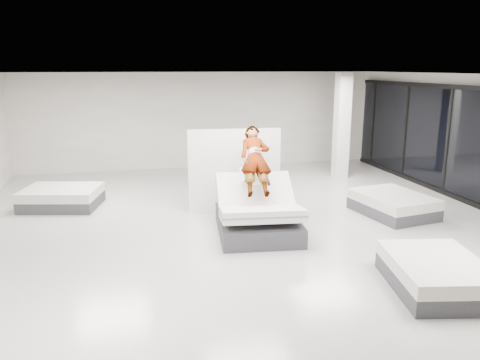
{
  "coord_description": "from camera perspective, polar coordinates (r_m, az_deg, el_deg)",
  "views": [
    {
      "loc": [
        -2.24,
        -8.71,
        3.36
      ],
      "look_at": [
        -0.05,
        0.78,
        1.0
      ],
      "focal_mm": 35.0,
      "sensor_mm": 36.0,
      "label": 1
    }
  ],
  "objects": [
    {
      "name": "hero_bed",
      "position": [
        9.68,
        2.15,
        -4.23
      ],
      "size": [
        1.83,
        2.29,
        1.25
      ],
      "color": "#3E3E43",
      "rests_on": "floor"
    },
    {
      "name": "flat_bed_left_far",
      "position": [
        12.29,
        -20.89,
        -2.0
      ],
      "size": [
        2.01,
        1.68,
        0.48
      ],
      "color": "#3E3E43",
      "rests_on": "floor"
    },
    {
      "name": "person",
      "position": [
        9.74,
        1.91,
        1.37
      ],
      "size": [
        0.81,
        1.56,
        1.62
      ],
      "primitive_type": "imported",
      "rotation": [
        0.72,
        0.0,
        -0.11
      ],
      "color": "slate",
      "rests_on": "hero_bed"
    },
    {
      "name": "flat_bed_right_far",
      "position": [
        11.47,
        18.15,
        -2.84
      ],
      "size": [
        1.6,
        1.97,
        0.49
      ],
      "color": "#3E3E43",
      "rests_on": "floor"
    },
    {
      "name": "divider_panel",
      "position": [
        10.98,
        -0.67,
        1.14
      ],
      "size": [
        2.17,
        0.26,
        1.97
      ],
      "primitive_type": "cube",
      "rotation": [
        0.0,
        0.0,
        -0.07
      ],
      "color": "silver",
      "rests_on": "floor"
    },
    {
      "name": "room",
      "position": [
        9.16,
        1.42,
        2.54
      ],
      "size": [
        14.0,
        14.04,
        3.2
      ],
      "color": "beige",
      "rests_on": "ground"
    },
    {
      "name": "remote",
      "position": [
        9.5,
        3.53,
        -0.38
      ],
      "size": [
        0.07,
        0.15,
        0.08
      ],
      "primitive_type": "cube",
      "rotation": [
        0.35,
        0.0,
        -0.11
      ],
      "color": "black",
      "rests_on": "person"
    },
    {
      "name": "flat_bed_right_near",
      "position": [
        7.96,
        22.81,
        -10.57
      ],
      "size": [
        1.64,
        1.99,
        0.49
      ],
      "color": "#3E3E43",
      "rests_on": "floor"
    },
    {
      "name": "column",
      "position": [
        14.72,
        12.29,
        6.44
      ],
      "size": [
        0.4,
        0.4,
        3.2
      ],
      "primitive_type": "cube",
      "color": "silver",
      "rests_on": "floor"
    }
  ]
}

